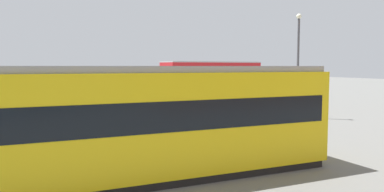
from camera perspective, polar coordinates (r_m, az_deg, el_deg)
ground_plane at (r=29.72m, az=-4.69°, el=-2.34°), size 160.00×160.00×0.00m
double_decker_bus at (r=34.10m, az=3.17°, el=2.02°), size 10.30×4.32×4.02m
tram_yellow at (r=11.46m, az=-15.05°, el=-4.21°), size 15.98×3.45×3.60m
pedestrian_near_railing at (r=22.27m, az=-9.11°, el=-2.33°), size 0.37×0.37×1.61m
pedestrian_crossing at (r=22.90m, az=-0.18°, el=-2.04°), size 0.45×0.45×1.63m
pedestrian_railing at (r=22.13m, az=-11.37°, el=-2.88°), size 7.66×0.50×1.08m
info_sign at (r=22.27m, az=-19.46°, el=-0.50°), size 0.99×0.17×2.51m
street_lamp at (r=26.69m, az=16.06°, el=5.70°), size 0.36×0.36×7.19m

